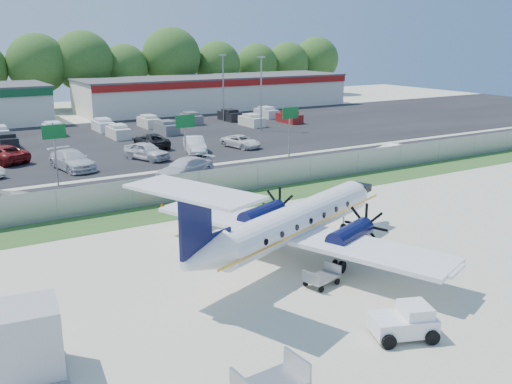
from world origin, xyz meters
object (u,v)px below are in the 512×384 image
pushback_tug (405,322)px  baggage_cart_far (271,383)px  baggage_cart_near (322,277)px  service_container (28,343)px  aircraft (294,222)px

pushback_tug → baggage_cart_far: (-6.63, -0.67, -0.07)m
pushback_tug → baggage_cart_near: 5.47m
pushback_tug → baggage_cart_far: pushback_tug is taller
baggage_cart_far → service_container: service_container is taller
aircraft → pushback_tug: (-0.87, -8.90, -1.43)m
baggage_cart_far → pushback_tug: bearing=5.8°
aircraft → baggage_cart_far: 12.25m
service_container → aircraft: bearing=16.7°
aircraft → pushback_tug: 9.06m
baggage_cart_near → service_container: service_container is taller
baggage_cart_near → pushback_tug: bearing=-91.1°
pushback_tug → baggage_cart_near: size_ratio=1.47×
service_container → baggage_cart_far: bearing=-40.3°
baggage_cart_far → service_container: size_ratio=0.90×
baggage_cart_near → baggage_cart_far: baggage_cart_far is taller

